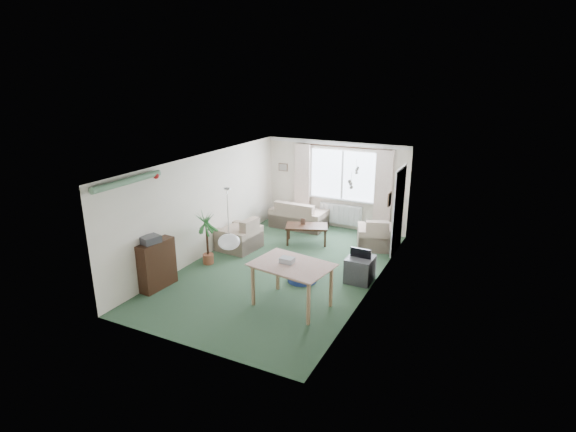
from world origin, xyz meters
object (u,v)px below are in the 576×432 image
at_px(coffee_table, 307,234).
at_px(pet_bed, 302,278).
at_px(sofa, 299,214).
at_px(tv_cube, 360,269).
at_px(houseplant, 207,238).
at_px(dining_table, 292,286).
at_px(bookshelf, 157,265).
at_px(armchair_corner, 376,233).
at_px(armchair_left, 239,233).

relative_size(coffee_table, pet_bed, 1.73).
xyz_separation_m(sofa, tv_cube, (2.57, -2.54, -0.12)).
xyz_separation_m(sofa, pet_bed, (1.50, -3.06, -0.32)).
height_order(houseplant, dining_table, houseplant).
bearing_deg(tv_cube, coffee_table, 141.72).
xyz_separation_m(tv_cube, pet_bed, (-1.07, -0.53, -0.20)).
distance_m(coffee_table, bookshelf, 3.95).
bearing_deg(armchair_corner, coffee_table, -3.46).
bearing_deg(dining_table, bookshelf, -169.46).
xyz_separation_m(armchair_corner, houseplant, (-3.12, -2.63, 0.22)).
bearing_deg(houseplant, dining_table, -19.63).
bearing_deg(coffee_table, armchair_left, -140.71).
xyz_separation_m(bookshelf, dining_table, (2.73, 0.51, -0.08)).
bearing_deg(pet_bed, bookshelf, -148.02).
height_order(coffee_table, bookshelf, bookshelf).
relative_size(armchair_corner, coffee_table, 0.84).
xyz_separation_m(armchair_left, coffee_table, (1.32, 1.08, -0.17)).
bearing_deg(sofa, pet_bed, 117.58).
bearing_deg(houseplant, sofa, 76.27).
height_order(coffee_table, tv_cube, tv_cube).
bearing_deg(dining_table, coffee_table, 109.19).
height_order(armchair_corner, dining_table, dining_table).
height_order(armchair_left, coffee_table, armchair_left).
height_order(armchair_left, tv_cube, armchair_left).
height_order(armchair_left, houseplant, houseplant).
height_order(armchair_corner, pet_bed, armchair_corner).
bearing_deg(dining_table, tv_cube, 62.67).
height_order(sofa, dining_table, dining_table).
bearing_deg(pet_bed, tv_cube, 26.24).
xyz_separation_m(armchair_left, houseplant, (-0.15, -1.08, 0.21)).
bearing_deg(houseplant, coffee_table, 55.72).
height_order(armchair_left, pet_bed, armchair_left).
distance_m(sofa, bookshelf, 4.71).
distance_m(houseplant, tv_cube, 3.43).
bearing_deg(coffee_table, sofa, 124.02).
relative_size(armchair_corner, dining_table, 0.66).
height_order(armchair_corner, houseplant, houseplant).
relative_size(armchair_corner, tv_cube, 1.51).
bearing_deg(tv_cube, sofa, 135.90).
distance_m(coffee_table, houseplant, 2.64).
relative_size(armchair_corner, bookshelf, 0.88).
relative_size(armchair_corner, armchair_left, 0.97).
bearing_deg(coffee_table, houseplant, -124.28).
distance_m(sofa, armchair_left, 2.20).
distance_m(sofa, armchair_corner, 2.41).
bearing_deg(pet_bed, dining_table, -75.68).
distance_m(houseplant, pet_bed, 2.35).
distance_m(houseplant, dining_table, 2.71).
relative_size(bookshelf, houseplant, 0.81).
xyz_separation_m(sofa, armchair_corner, (2.35, -0.56, 0.01)).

